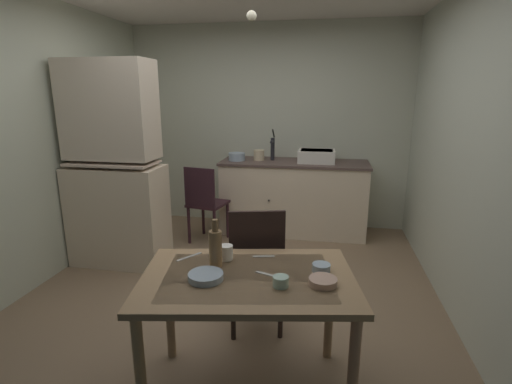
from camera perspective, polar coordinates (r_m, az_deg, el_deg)
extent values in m
plane|color=#856B52|center=(3.50, -3.73, -15.08)|extent=(5.07, 5.07, 0.00)
cube|color=beige|center=(5.11, 1.81, 9.65)|extent=(3.69, 0.10, 2.59)
cube|color=beige|center=(3.96, -31.07, 6.16)|extent=(0.10, 4.17, 2.59)
cube|color=beige|center=(3.17, 30.30, 4.65)|extent=(0.10, 4.17, 2.59)
cube|color=beige|center=(4.19, -19.76, -3.28)|extent=(0.94, 0.47, 1.02)
cube|color=beige|center=(4.01, -21.08, 11.34)|extent=(0.87, 0.40, 0.94)
cube|color=beige|center=(4.04, -20.60, 4.09)|extent=(0.85, 0.43, 0.02)
cube|color=beige|center=(4.85, 5.59, -0.93)|extent=(1.78, 0.60, 0.88)
cube|color=brown|center=(4.75, 5.73, 4.37)|extent=(1.81, 0.63, 0.03)
sphere|color=#2D2823|center=(4.57, 1.93, -1.27)|extent=(0.02, 0.02, 0.02)
cube|color=white|center=(4.72, 9.02, 5.31)|extent=(0.44, 0.34, 0.15)
cube|color=black|center=(4.71, 9.06, 6.16)|extent=(0.38, 0.28, 0.01)
cylinder|color=#232328|center=(4.81, 2.49, 6.42)|extent=(0.05, 0.05, 0.28)
cylinder|color=#232328|center=(4.72, 2.39, 7.50)|extent=(0.03, 0.12, 0.03)
cylinder|color=#252923|center=(4.84, 2.62, 8.74)|extent=(0.02, 0.16, 0.12)
cylinder|color=#9EB2C6|center=(4.80, -2.88, 5.29)|extent=(0.21, 0.21, 0.10)
cylinder|color=beige|center=(4.81, 0.45, 5.53)|extent=(0.13, 0.13, 0.13)
cube|color=#A48058|center=(2.16, -1.23, -12.86)|extent=(1.29, 0.95, 0.04)
cube|color=silver|center=(2.15, -1.24, -12.46)|extent=(1.00, 0.74, 0.00)
cylinder|color=#A48359|center=(2.18, -16.83, -25.04)|extent=(0.06, 0.06, 0.72)
cylinder|color=#A87C5D|center=(2.16, 14.23, -25.41)|extent=(0.06, 0.06, 0.72)
cylinder|color=#A6815C|center=(2.68, -12.80, -16.57)|extent=(0.06, 0.06, 0.72)
cylinder|color=#A17A57|center=(2.66, 10.91, -16.73)|extent=(0.06, 0.06, 0.72)
cube|color=#2D211C|center=(2.89, -0.09, -11.66)|extent=(0.48, 0.48, 0.03)
cube|color=#2D1F1C|center=(2.62, 0.16, -8.18)|extent=(0.37, 0.11, 0.51)
cylinder|color=#2D211C|center=(3.17, 2.89, -13.99)|extent=(0.04, 0.04, 0.44)
cylinder|color=#2D211C|center=(3.15, -3.46, -14.17)|extent=(0.04, 0.04, 0.44)
cylinder|color=#2D211C|center=(2.87, 3.67, -17.22)|extent=(0.04, 0.04, 0.44)
cylinder|color=#2D211C|center=(2.86, -3.44, -17.45)|extent=(0.04, 0.04, 0.44)
cube|color=#351B23|center=(4.56, -7.17, -1.73)|extent=(0.47, 0.47, 0.03)
cube|color=#311B24|center=(4.34, -8.44, 0.66)|extent=(0.38, 0.10, 0.45)
cylinder|color=#351B23|center=(4.70, -4.26, -4.20)|extent=(0.04, 0.04, 0.45)
cylinder|color=#351B23|center=(4.85, -7.88, -3.69)|extent=(0.04, 0.04, 0.45)
cylinder|color=#351B23|center=(4.41, -6.19, -5.50)|extent=(0.04, 0.04, 0.45)
cylinder|color=#351B23|center=(4.58, -9.98, -4.91)|extent=(0.04, 0.04, 0.45)
cylinder|color=#9EB2C6|center=(2.22, 9.71, -11.07)|extent=(0.10, 0.10, 0.04)
cylinder|color=tan|center=(2.09, 9.94, -13.01)|extent=(0.15, 0.15, 0.04)
cylinder|color=#9EB2C6|center=(2.12, -7.51, -12.38)|extent=(0.19, 0.19, 0.04)
cylinder|color=#9EB2C6|center=(2.41, -6.06, -8.43)|extent=(0.07, 0.07, 0.08)
cylinder|color=#ADD1C1|center=(2.04, 3.70, -13.18)|extent=(0.08, 0.08, 0.06)
cylinder|color=white|center=(2.34, -4.47, -8.97)|extent=(0.08, 0.08, 0.09)
cylinder|color=olive|center=(2.23, -6.07, -8.41)|extent=(0.08, 0.08, 0.21)
cylinder|color=olive|center=(2.18, -6.16, -4.98)|extent=(0.03, 0.03, 0.07)
cube|color=silver|center=(2.41, -9.94, -9.51)|extent=(0.12, 0.15, 0.00)
cube|color=beige|center=(2.38, 1.13, -9.59)|extent=(0.14, 0.05, 0.00)
cube|color=beige|center=(2.16, 1.80, -12.22)|extent=(0.15, 0.07, 0.00)
sphere|color=#F9EFCC|center=(3.29, -0.66, 24.81)|extent=(0.08, 0.08, 0.08)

